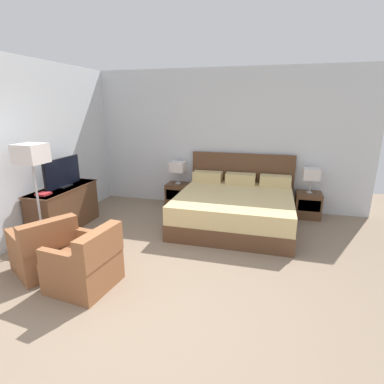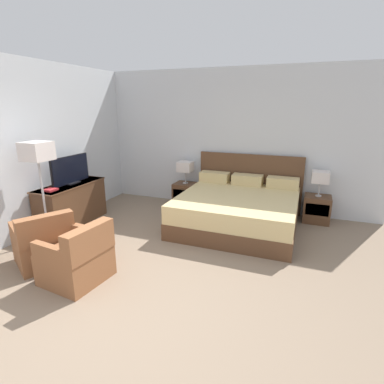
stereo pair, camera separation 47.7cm
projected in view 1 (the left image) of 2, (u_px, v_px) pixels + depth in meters
The scene contains 14 objects.
ground_plane at pixel (141, 313), 3.14m from camera, with size 11.19×11.19×0.00m, color #84705B.
wall_back at pixel (214, 140), 6.23m from camera, with size 6.21×0.06×2.82m, color silver.
wall_left at pixel (33, 150), 4.84m from camera, with size 0.06×5.53×2.82m, color silver.
bed at pixel (235, 207), 5.42m from camera, with size 2.08×2.03×1.16m.
nightstand_left at pixel (178, 195), 6.45m from camera, with size 0.47×0.42×0.49m.
nightstand_right at pixel (308, 205), 5.78m from camera, with size 0.47×0.42×0.49m.
table_lamp_left at pixel (178, 167), 6.28m from camera, with size 0.29×0.29×0.47m.
table_lamp_right at pixel (311, 174), 5.61m from camera, with size 0.29×0.29×0.47m.
dresser at pixel (64, 207), 5.22m from camera, with size 0.50×1.35×0.74m.
tv at pixel (62, 173), 5.10m from camera, with size 0.18×0.87×0.50m.
book_red_cover at pixel (43, 194), 4.69m from camera, with size 0.18×0.18×0.03m, color #B7282D.
armchair_by_window at pixel (45, 251), 3.88m from camera, with size 0.94×0.93×0.76m.
armchair_companion at pixel (86, 265), 3.52m from camera, with size 0.76×0.75×0.76m.
floor_lamp at pixel (32, 160), 4.24m from camera, with size 0.37×0.37×1.58m.
Camera 1 is at (1.22, -2.42, 2.09)m, focal length 28.00 mm.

